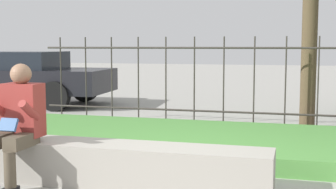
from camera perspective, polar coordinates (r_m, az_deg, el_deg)
stone_bench at (r=4.72m, az=-4.28°, el=-8.97°), size 2.75×0.49×0.43m
person_seated_reader at (r=4.87m, az=-17.91°, el=-3.08°), size 0.42×0.73×1.23m
grass_berm at (r=6.40m, az=4.70°, el=-5.77°), size 8.44×2.34×0.21m
iron_fence at (r=7.76m, az=6.80°, el=1.56°), size 6.44×0.03×1.55m
car_parked_left at (r=11.70m, az=-18.24°, el=2.22°), size 4.60×2.18×1.26m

